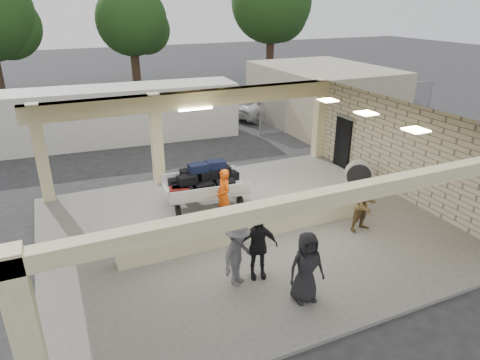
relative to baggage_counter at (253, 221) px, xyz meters
name	(u,v)px	position (x,y,z in m)	size (l,w,h in m)	color
ground	(246,231)	(0.00, 0.50, -0.59)	(120.00, 120.00, 0.00)	#252527
pavilion	(243,182)	(0.21, 1.16, 0.76)	(12.01, 10.00, 3.55)	#615F5A
baggage_counter	(253,221)	(0.00, 0.00, 0.00)	(8.20, 0.58, 0.98)	beige
luggage_cart	(204,183)	(-0.62, 2.53, 0.35)	(2.80, 1.89, 1.55)	silver
drum_fan	(358,175)	(5.05, 1.48, 0.11)	(1.02, 0.82, 1.11)	silver
baggage_handler	(224,196)	(-0.42, 1.25, 0.38)	(0.64, 0.35, 1.74)	#E5500C
passenger_a	(365,206)	(3.25, -1.07, 0.34)	(0.80, 0.35, 1.65)	brown
passenger_b	(257,246)	(-0.78, -1.89, 0.39)	(1.03, 0.37, 1.76)	black
passenger_c	(238,254)	(-1.35, -1.96, 0.35)	(1.08, 0.38, 1.68)	#55555A
passenger_d	(306,267)	(-0.17, -3.17, 0.40)	(0.86, 0.35, 1.77)	black
car_white_a	(264,106)	(7.04, 13.01, 0.06)	(2.13, 4.50, 1.29)	silver
car_white_b	(322,95)	(11.71, 13.70, 0.21)	(1.88, 5.05, 1.60)	silver
car_dark	(217,101)	(4.75, 15.05, 0.17)	(1.60, 4.53, 1.51)	black
container_white	(111,115)	(-2.25, 11.63, 0.78)	(12.58, 2.52, 2.73)	silver
fence	(353,105)	(11.00, 9.50, 0.47)	(12.06, 0.06, 2.03)	gray
tree_mid	(135,23)	(2.32, 26.66, 4.38)	(6.00, 5.60, 8.00)	#382619
tree_right	(274,5)	(14.32, 25.66, 5.63)	(7.20, 7.00, 10.00)	#382619
adjacent_building	(322,95)	(9.50, 10.50, 1.01)	(6.00, 8.00, 3.20)	#B0A58C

